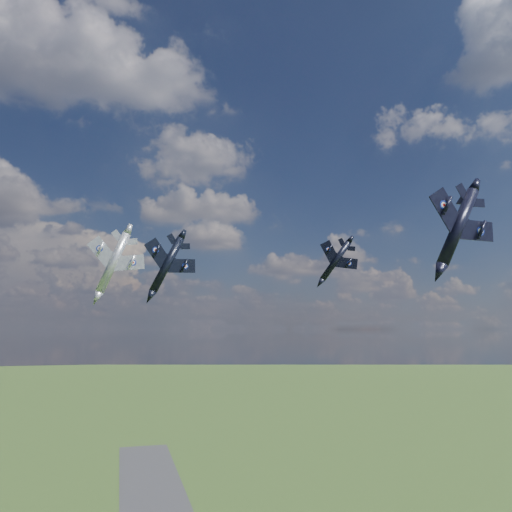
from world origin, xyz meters
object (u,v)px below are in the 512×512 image
object	(u,v)px
jet_right_navy	(458,227)
jet_left_silver	(113,263)
jet_lead_navy	(167,264)
jet_high_navy	(336,261)

from	to	relation	value
jet_right_navy	jet_left_silver	bearing A→B (deg)	135.44
jet_lead_navy	jet_high_navy	distance (m)	34.57
jet_right_navy	jet_left_silver	xyz separation A→B (m)	(-44.23, 39.32, -1.18)
jet_left_silver	jet_lead_navy	bearing A→B (deg)	5.10
jet_lead_navy	jet_high_navy	xyz separation A→B (m)	(34.52, -0.27, 1.91)
jet_right_navy	jet_left_silver	distance (m)	59.19
jet_right_navy	jet_high_navy	xyz separation A→B (m)	(0.11, 39.21, 0.73)
jet_lead_navy	jet_right_navy	world-z (taller)	jet_right_navy
jet_high_navy	jet_left_silver	size ratio (longest dim) A/B	0.80
jet_high_navy	jet_left_silver	xyz separation A→B (m)	(-44.33, 0.11, -1.92)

